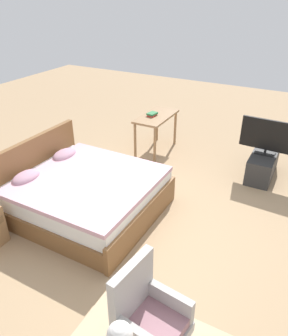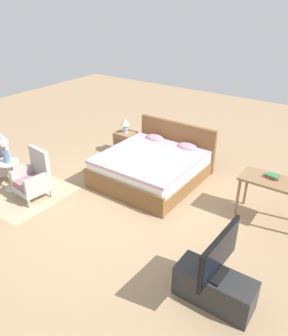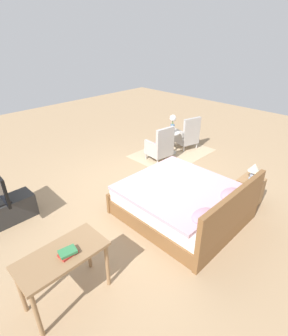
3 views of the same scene
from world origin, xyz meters
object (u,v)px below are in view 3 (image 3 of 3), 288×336
(bed, at_px, (183,202))
(book_stack, at_px, (68,252))
(vanity_desk, at_px, (63,261))
(armchair_by_window_left, at_px, (187,135))
(flower_vase, at_px, (173,122))
(side_table, at_px, (172,140))
(table_lamp, at_px, (254,169))
(tv_stand, at_px, (6,211))
(armchair_by_window_right, at_px, (160,147))
(nightstand, at_px, (249,191))

(bed, xyz_separation_m, book_stack, (2.27, 0.04, 0.48))
(vanity_desk, distance_m, book_stack, 0.16)
(armchair_by_window_left, relative_size, flower_vase, 1.93)
(side_table, relative_size, table_lamp, 1.81)
(table_lamp, distance_m, tv_stand, 4.50)
(armchair_by_window_left, bearing_deg, table_lamp, 61.36)
(flower_vase, xyz_separation_m, tv_stand, (4.30, -0.20, -0.67))
(armchair_by_window_right, bearing_deg, table_lamp, 85.24)
(flower_vase, bearing_deg, armchair_by_window_left, 170.02)
(nightstand, bearing_deg, vanity_desk, -10.88)
(armchair_by_window_left, xyz_separation_m, flower_vase, (0.56, -0.10, 0.51))
(armchair_by_window_left, bearing_deg, tv_stand, -3.51)
(nightstand, bearing_deg, bed, -28.51)
(side_table, bearing_deg, armchair_by_window_right, 9.75)
(flower_vase, relative_size, tv_stand, 0.50)
(flower_vase, height_order, table_lamp, flower_vase)
(book_stack, bearing_deg, vanity_desk, -50.20)
(armchair_by_window_left, xyz_separation_m, side_table, (0.56, -0.10, -0.01))
(armchair_by_window_right, bearing_deg, book_stack, 26.59)
(table_lamp, bearing_deg, nightstand, -90.00)
(armchair_by_window_right, distance_m, flower_vase, 0.78)
(side_table, bearing_deg, table_lamp, 72.93)
(armchair_by_window_left, distance_m, armchair_by_window_right, 1.14)
(bed, height_order, side_table, bed)
(armchair_by_window_right, bearing_deg, flower_vase, -170.25)
(bed, bearing_deg, vanity_desk, -0.50)
(tv_stand, xyz_separation_m, book_stack, (-0.02, 2.15, 0.56))
(armchair_by_window_right, height_order, nightstand, armchair_by_window_right)
(tv_stand, height_order, book_stack, book_stack)
(armchair_by_window_right, bearing_deg, vanity_desk, 25.49)
(armchair_by_window_left, relative_size, vanity_desk, 0.88)
(bed, height_order, table_lamp, bed)
(armchair_by_window_right, xyz_separation_m, flower_vase, (-0.58, -0.10, 0.51))
(book_stack, bearing_deg, nightstand, 169.96)
(armchair_by_window_left, relative_size, tv_stand, 0.96)
(flower_vase, relative_size, book_stack, 2.22)
(table_lamp, distance_m, vanity_desk, 3.61)
(flower_vase, relative_size, nightstand, 0.89)
(armchair_by_window_right, height_order, tv_stand, armchair_by_window_right)
(side_table, bearing_deg, book_stack, 24.50)
(bed, distance_m, table_lamp, 1.46)
(flower_vase, bearing_deg, bed, 43.58)
(tv_stand, distance_m, book_stack, 2.22)
(bed, relative_size, table_lamp, 6.12)
(table_lamp, bearing_deg, tv_stand, -38.26)
(side_table, xyz_separation_m, tv_stand, (4.30, -0.20, -0.16))
(book_stack, bearing_deg, table_lamp, 169.95)
(armchair_by_window_right, xyz_separation_m, table_lamp, (0.21, 2.47, 0.37))
(side_table, xyz_separation_m, nightstand, (0.79, 2.57, -0.10))
(armchair_by_window_left, bearing_deg, nightstand, 61.35)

